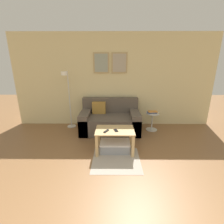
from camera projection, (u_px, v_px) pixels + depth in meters
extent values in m
cube|color=beige|center=(114.00, 81.00, 4.56)|extent=(5.60, 0.06, 2.55)
cube|color=tan|center=(101.00, 63.00, 4.37)|extent=(0.42, 0.02, 0.54)
cube|color=#939E8E|center=(101.00, 63.00, 4.36)|extent=(0.35, 0.01, 0.47)
cube|color=tan|center=(119.00, 63.00, 4.36)|extent=(0.42, 0.02, 0.54)
cube|color=#ADA38E|center=(119.00, 63.00, 4.36)|extent=(0.35, 0.01, 0.47)
cube|color=#A39989|center=(116.00, 160.00, 3.12)|extent=(0.91, 0.88, 0.01)
cube|color=brown|center=(110.00, 123.00, 4.37)|extent=(1.54, 0.93, 0.43)
cube|color=brown|center=(110.00, 105.00, 4.59)|extent=(1.54, 0.20, 0.41)
cube|color=brown|center=(86.00, 121.00, 4.35)|extent=(0.24, 0.93, 0.55)
cube|color=brown|center=(134.00, 121.00, 4.34)|extent=(0.24, 0.93, 0.55)
cube|color=#A87A33|center=(99.00, 108.00, 4.44)|extent=(0.36, 0.14, 0.32)
cube|color=tan|center=(115.00, 130.00, 3.30)|extent=(0.78, 0.53, 0.02)
cube|color=tan|center=(97.00, 146.00, 3.16)|extent=(0.06, 0.06, 0.46)
cube|color=tan|center=(133.00, 146.00, 3.15)|extent=(0.06, 0.06, 0.46)
cube|color=tan|center=(99.00, 136.00, 3.59)|extent=(0.06, 0.06, 0.46)
cube|color=tan|center=(131.00, 136.00, 3.58)|extent=(0.06, 0.06, 0.46)
cube|color=gray|center=(115.00, 147.00, 3.42)|extent=(0.59, 0.37, 0.19)
cube|color=silver|center=(115.00, 142.00, 3.38)|extent=(0.62, 0.39, 0.02)
cylinder|color=silver|center=(72.00, 126.00, 4.71)|extent=(0.24, 0.24, 0.02)
cylinder|color=silver|center=(70.00, 100.00, 4.47)|extent=(0.03, 0.03, 1.54)
cylinder|color=silver|center=(66.00, 72.00, 4.11)|extent=(0.02, 0.28, 0.02)
cylinder|color=white|center=(64.00, 73.00, 3.99)|extent=(0.17, 0.17, 0.09)
cylinder|color=silver|center=(151.00, 129.00, 4.48)|extent=(0.30, 0.30, 0.01)
cylinder|color=silver|center=(152.00, 122.00, 4.41)|extent=(0.04, 0.04, 0.45)
cylinder|color=silver|center=(153.00, 113.00, 4.34)|extent=(0.36, 0.36, 0.02)
cube|color=#4C4C51|center=(152.00, 113.00, 4.34)|extent=(0.21, 0.17, 0.02)
cube|color=#335199|center=(152.00, 112.00, 4.33)|extent=(0.23, 0.15, 0.01)
cube|color=#D18438|center=(153.00, 112.00, 4.32)|extent=(0.24, 0.14, 0.03)
cube|color=black|center=(106.00, 131.00, 3.20)|extent=(0.11, 0.15, 0.02)
cube|color=black|center=(116.00, 130.00, 3.25)|extent=(0.10, 0.15, 0.01)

